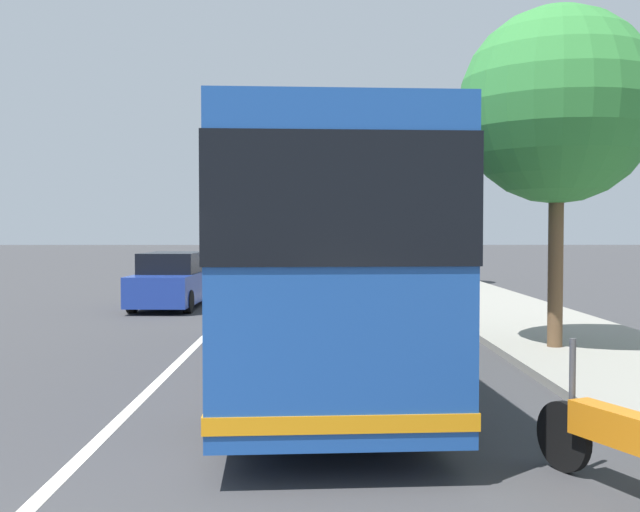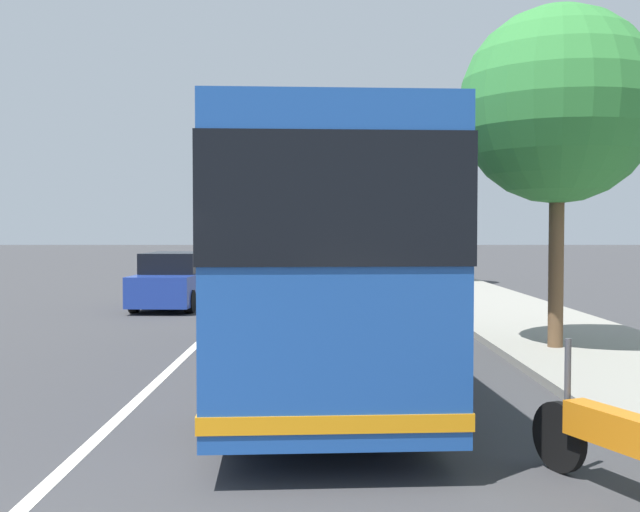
% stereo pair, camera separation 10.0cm
% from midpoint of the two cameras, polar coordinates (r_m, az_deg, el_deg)
% --- Properties ---
extents(sidewalk_curb, '(110.00, 3.60, 0.14)m').
position_cam_midpoint_polar(sidewalk_curb, '(14.03, 21.18, -7.24)').
color(sidewalk_curb, gray).
rests_on(sidewalk_curb, ground).
extents(lane_divider_line, '(110.00, 0.16, 0.01)m').
position_cam_midpoint_polar(lane_divider_line, '(13.28, -10.97, -7.94)').
color(lane_divider_line, silver).
rests_on(lane_divider_line, ground).
extents(coach_bus, '(11.06, 3.06, 3.52)m').
position_cam_midpoint_polar(coach_bus, '(11.83, -0.98, 0.78)').
color(coach_bus, '#1E4C9E').
rests_on(coach_bus, ground).
extents(motorcycle_angled, '(1.97, 0.92, 1.28)m').
position_cam_midpoint_polar(motorcycle_angled, '(7.06, 21.82, -13.08)').
color(motorcycle_angled, black).
rests_on(motorcycle_angled, ground).
extents(car_oncoming, '(4.64, 1.90, 1.62)m').
position_cam_midpoint_polar(car_oncoming, '(22.37, -11.40, -1.91)').
color(car_oncoming, navy).
rests_on(car_oncoming, ground).
extents(car_far_distant, '(4.01, 1.83, 1.47)m').
position_cam_midpoint_polar(car_far_distant, '(46.70, -6.32, 0.07)').
color(car_far_distant, red).
rests_on(car_far_distant, ground).
extents(car_side_street, '(4.58, 1.87, 1.51)m').
position_cam_midpoint_polar(car_side_street, '(50.39, 0.34, 0.22)').
color(car_side_street, navy).
rests_on(car_side_street, ground).
extents(roadside_tree_mid_block, '(3.58, 3.58, 6.35)m').
position_cam_midpoint_polar(roadside_tree_mid_block, '(14.45, 17.58, 10.90)').
color(roadside_tree_mid_block, brown).
rests_on(roadside_tree_mid_block, ground).
extents(roadside_tree_far_block, '(2.67, 2.67, 5.83)m').
position_cam_midpoint_polar(roadside_tree_far_block, '(31.42, 8.50, 5.88)').
color(roadside_tree_far_block, brown).
rests_on(roadside_tree_far_block, ground).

